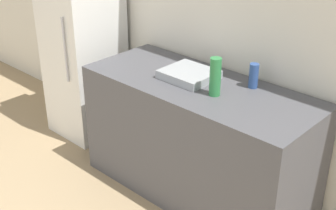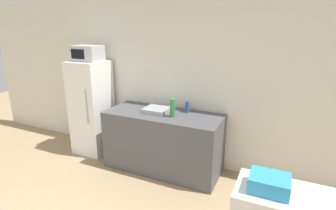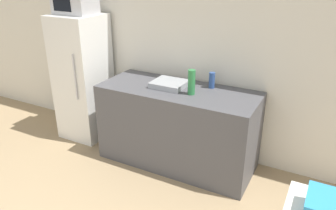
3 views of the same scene
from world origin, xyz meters
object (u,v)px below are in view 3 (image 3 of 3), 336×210
(refrigerator, at_px, (83,78))
(bottle_tall, at_px, (192,82))
(bottle_short, at_px, (212,80))
(microwave, at_px, (75,3))

(refrigerator, xyz_separation_m, bottle_tall, (1.58, -0.12, 0.24))
(bottle_tall, xyz_separation_m, bottle_short, (0.12, 0.28, -0.04))
(refrigerator, xyz_separation_m, bottle_short, (1.69, 0.15, 0.20))
(microwave, distance_m, bottle_short, 1.85)
(bottle_tall, bearing_deg, bottle_short, 66.81)
(bottle_tall, distance_m, bottle_short, 0.30)
(microwave, height_order, bottle_short, microwave)
(microwave, bearing_deg, refrigerator, 69.82)
(refrigerator, relative_size, bottle_short, 9.21)
(microwave, bearing_deg, bottle_tall, -4.42)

